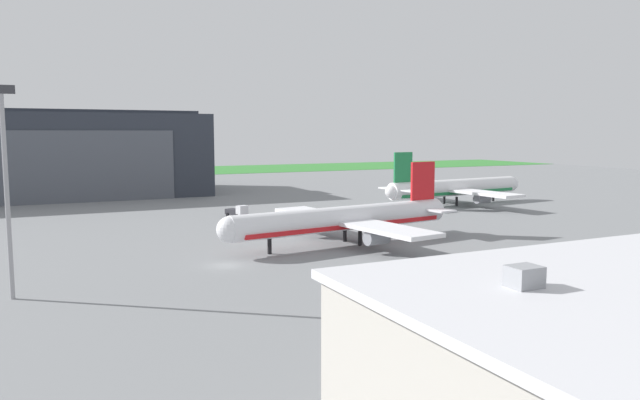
{
  "coord_description": "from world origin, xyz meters",
  "views": [
    {
      "loc": [
        -20.5,
        -68.78,
        15.96
      ],
      "look_at": [
        20.9,
        17.3,
        5.19
      ],
      "focal_mm": 33.57,
      "sensor_mm": 36.0,
      "label": 1
    }
  ],
  "objects": [
    {
      "name": "grass_field_strip",
      "position": [
        0.0,
        182.87,
        0.04
      ],
      "size": [
        440.0,
        56.0,
        0.08
      ],
      "primitive_type": "cube",
      "color": "#348033",
      "rests_on": "ground_plane"
    },
    {
      "name": "airliner_near_left",
      "position": [
        19.35,
        5.9,
        3.66
      ],
      "size": [
        38.55,
        33.4,
        11.47
      ],
      "color": "silver",
      "rests_on": "ground_plane"
    },
    {
      "name": "ground_plane",
      "position": [
        0.0,
        0.0,
        0.0
      ],
      "size": [
        440.0,
        440.0,
        0.0
      ],
      "primitive_type": "plane",
      "color": "slate"
    },
    {
      "name": "maintenance_hangar",
      "position": [
        -22.16,
        97.32,
        10.45
      ],
      "size": [
        85.61,
        39.37,
        21.82
      ],
      "color": "#2D333D",
      "rests_on": "ground_plane"
    },
    {
      "name": "apron_light_mast",
      "position": [
        -22.86,
        -5.24,
        11.85
      ],
      "size": [
        2.4,
        0.5,
        20.38
      ],
      "color": "#99999E",
      "rests_on": "ground_plane"
    },
    {
      "name": "airliner_far_left",
      "position": [
        64.28,
        37.79,
        3.66
      ],
      "size": [
        39.15,
        35.25,
        11.93
      ],
      "color": "white",
      "rests_on": "ground_plane"
    },
    {
      "name": "fuel_bowser",
      "position": [
        14.28,
        39.85,
        1.03
      ],
      "size": [
        3.44,
        5.3,
        2.27
      ],
      "color": "silver",
      "rests_on": "ground_plane"
    }
  ]
}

